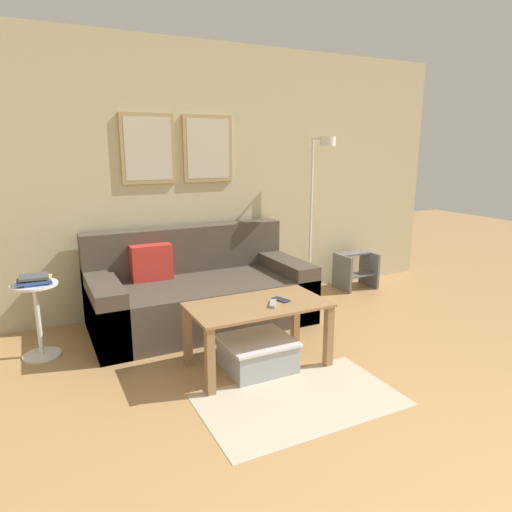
# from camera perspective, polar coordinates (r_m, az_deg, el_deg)

# --- Properties ---
(wall_back) EXTENTS (5.60, 0.09, 2.55)m
(wall_back) POSITION_cam_1_polar(r_m,az_deg,el_deg) (4.58, -6.50, 9.62)
(wall_back) COLOR #C6BC93
(wall_back) RESTS_ON ground_plane
(area_rug) EXTENTS (1.27, 0.75, 0.01)m
(area_rug) POSITION_cam_1_polar(r_m,az_deg,el_deg) (3.06, 5.58, -17.50)
(area_rug) COLOR #C1B299
(area_rug) RESTS_ON ground_plane
(couch) EXTENTS (1.93, 0.97, 0.84)m
(couch) POSITION_cam_1_polar(r_m,az_deg,el_deg) (4.22, -7.17, -4.57)
(couch) COLOR #4C4238
(couch) RESTS_ON ground_plane
(coffee_table) EXTENTS (1.00, 0.54, 0.48)m
(coffee_table) POSITION_cam_1_polar(r_m,az_deg,el_deg) (3.33, 0.24, -7.49)
(coffee_table) COLOR #997047
(coffee_table) RESTS_ON ground_plane
(storage_bin) EXTENTS (0.50, 0.45, 0.23)m
(storage_bin) POSITION_cam_1_polar(r_m,az_deg,el_deg) (3.39, 0.18, -12.08)
(storage_bin) COLOR #9EA3A8
(storage_bin) RESTS_ON ground_plane
(floor_lamp) EXTENTS (0.26, 0.47, 1.68)m
(floor_lamp) POSITION_cam_1_polar(r_m,az_deg,el_deg) (4.86, 7.69, 6.45)
(floor_lamp) COLOR white
(floor_lamp) RESTS_ON ground_plane
(side_table) EXTENTS (0.33, 0.33, 0.59)m
(side_table) POSITION_cam_1_polar(r_m,az_deg,el_deg) (3.86, -25.64, -6.47)
(side_table) COLOR white
(side_table) RESTS_ON ground_plane
(book_stack) EXTENTS (0.25, 0.18, 0.07)m
(book_stack) POSITION_cam_1_polar(r_m,az_deg,el_deg) (3.77, -25.88, -2.67)
(book_stack) COLOR #335199
(book_stack) RESTS_ON side_table
(remote_control) EXTENTS (0.12, 0.15, 0.02)m
(remote_control) POSITION_cam_1_polar(r_m,az_deg,el_deg) (3.27, 2.12, -5.96)
(remote_control) COLOR #99999E
(remote_control) RESTS_ON coffee_table
(cell_phone) EXTENTS (0.10, 0.15, 0.01)m
(cell_phone) POSITION_cam_1_polar(r_m,az_deg,el_deg) (3.37, 3.14, -5.47)
(cell_phone) COLOR #1E2338
(cell_phone) RESTS_ON coffee_table
(step_stool) EXTENTS (0.42, 0.33, 0.40)m
(step_stool) POSITION_cam_1_polar(r_m,az_deg,el_deg) (5.35, 12.38, -1.64)
(step_stool) COLOR slate
(step_stool) RESTS_ON ground_plane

